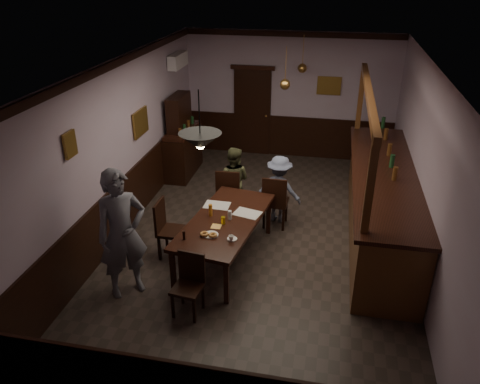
% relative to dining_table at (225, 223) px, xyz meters
% --- Properties ---
extents(room, '(5.01, 8.01, 3.01)m').
position_rel_dining_table_xyz_m(room, '(0.48, 0.80, 0.81)').
color(room, '#2D2621').
rests_on(room, ground).
extents(dining_table, '(1.32, 2.32, 0.75)m').
position_rel_dining_table_xyz_m(dining_table, '(0.00, 0.00, 0.00)').
color(dining_table, black).
rests_on(dining_table, ground).
extents(chair_far_left, '(0.46, 0.46, 1.02)m').
position_rel_dining_table_xyz_m(chair_far_left, '(-0.24, 1.32, -0.13)').
color(chair_far_left, black).
rests_on(chair_far_left, ground).
extents(chair_far_right, '(0.46, 0.46, 1.02)m').
position_rel_dining_table_xyz_m(chair_far_right, '(0.64, 1.18, -0.13)').
color(chair_far_right, black).
rests_on(chair_far_right, ground).
extents(chair_near, '(0.43, 0.43, 0.90)m').
position_rel_dining_table_xyz_m(chair_near, '(-0.20, -1.31, -0.19)').
color(chair_near, black).
rests_on(chair_near, ground).
extents(chair_side, '(0.43, 0.43, 0.99)m').
position_rel_dining_table_xyz_m(chair_side, '(-0.95, -0.07, -0.14)').
color(chair_side, black).
rests_on(chair_side, ground).
extents(person_standing, '(0.84, 0.82, 1.95)m').
position_rel_dining_table_xyz_m(person_standing, '(-1.22, -1.08, 0.29)').
color(person_standing, slate).
rests_on(person_standing, ground).
extents(person_seated_left, '(0.69, 0.56, 1.33)m').
position_rel_dining_table_xyz_m(person_seated_left, '(-0.21, 1.60, -0.02)').
color(person_seated_left, '#46492B').
rests_on(person_seated_left, ground).
extents(person_seated_right, '(0.91, 0.65, 1.28)m').
position_rel_dining_table_xyz_m(person_seated_right, '(0.68, 1.47, -0.04)').
color(person_seated_right, slate).
rests_on(person_seated_right, ground).
extents(newspaper_left, '(0.42, 0.30, 0.01)m').
position_rel_dining_table_xyz_m(newspaper_left, '(-0.24, 0.42, 0.07)').
color(newspaper_left, silver).
rests_on(newspaper_left, dining_table).
extents(newspaper_right, '(0.48, 0.40, 0.01)m').
position_rel_dining_table_xyz_m(newspaper_right, '(0.31, 0.25, 0.07)').
color(newspaper_right, silver).
rests_on(newspaper_right, dining_table).
extents(napkin, '(0.17, 0.17, 0.00)m').
position_rel_dining_table_xyz_m(napkin, '(-0.08, -0.25, 0.07)').
color(napkin, '#FFC35D').
rests_on(napkin, dining_table).
extents(saucer, '(0.15, 0.15, 0.01)m').
position_rel_dining_table_xyz_m(saucer, '(0.24, -0.56, 0.07)').
color(saucer, white).
rests_on(saucer, dining_table).
extents(coffee_cup, '(0.09, 0.09, 0.07)m').
position_rel_dining_table_xyz_m(coffee_cup, '(0.23, -0.60, 0.11)').
color(coffee_cup, white).
rests_on(coffee_cup, saucer).
extents(pastry_plate, '(0.22, 0.22, 0.01)m').
position_rel_dining_table_xyz_m(pastry_plate, '(-0.10, -0.51, 0.07)').
color(pastry_plate, white).
rests_on(pastry_plate, dining_table).
extents(pastry_ring_a, '(0.13, 0.13, 0.04)m').
position_rel_dining_table_xyz_m(pastry_ring_a, '(-0.19, -0.55, 0.10)').
color(pastry_ring_a, '#C68C47').
rests_on(pastry_ring_a, pastry_plate).
extents(pastry_ring_b, '(0.13, 0.13, 0.04)m').
position_rel_dining_table_xyz_m(pastry_ring_b, '(-0.06, -0.55, 0.10)').
color(pastry_ring_b, '#C68C47').
rests_on(pastry_ring_b, pastry_plate).
extents(soda_can, '(0.07, 0.07, 0.12)m').
position_rel_dining_table_xyz_m(soda_can, '(0.00, -0.15, 0.12)').
color(soda_can, gold).
rests_on(soda_can, dining_table).
extents(beer_glass, '(0.06, 0.06, 0.20)m').
position_rel_dining_table_xyz_m(beer_glass, '(-0.25, 0.06, 0.16)').
color(beer_glass, '#BF721E').
rests_on(beer_glass, dining_table).
extents(water_glass, '(0.06, 0.06, 0.15)m').
position_rel_dining_table_xyz_m(water_glass, '(0.07, 0.01, 0.14)').
color(water_glass, silver).
rests_on(water_glass, dining_table).
extents(pepper_mill, '(0.04, 0.04, 0.14)m').
position_rel_dining_table_xyz_m(pepper_mill, '(-0.45, -0.70, 0.13)').
color(pepper_mill, black).
rests_on(pepper_mill, dining_table).
extents(sideboard, '(0.49, 1.38, 1.82)m').
position_rel_dining_table_xyz_m(sideboard, '(-1.73, 3.18, 0.04)').
color(sideboard, black).
rests_on(sideboard, ground).
extents(bar_counter, '(1.07, 4.61, 2.58)m').
position_rel_dining_table_xyz_m(bar_counter, '(2.48, 1.28, -0.04)').
color(bar_counter, '#552E16').
rests_on(bar_counter, ground).
extents(door_back, '(0.90, 0.06, 2.10)m').
position_rel_dining_table_xyz_m(door_back, '(-0.42, 4.75, 0.36)').
color(door_back, black).
rests_on(door_back, ground).
extents(ac_unit, '(0.20, 0.85, 0.30)m').
position_rel_dining_table_xyz_m(ac_unit, '(-1.90, 3.70, 1.76)').
color(ac_unit, white).
rests_on(ac_unit, ground).
extents(picture_left_small, '(0.04, 0.28, 0.36)m').
position_rel_dining_table_xyz_m(picture_left_small, '(-1.98, -0.80, 1.46)').
color(picture_left_small, olive).
rests_on(picture_left_small, ground).
extents(picture_left_large, '(0.04, 0.62, 0.48)m').
position_rel_dining_table_xyz_m(picture_left_large, '(-1.98, 1.60, 1.01)').
color(picture_left_large, olive).
rests_on(picture_left_large, ground).
extents(picture_back, '(0.55, 0.04, 0.42)m').
position_rel_dining_table_xyz_m(picture_back, '(1.38, 4.76, 1.11)').
color(picture_back, olive).
rests_on(picture_back, ground).
extents(pendant_iron, '(0.56, 0.56, 0.78)m').
position_rel_dining_table_xyz_m(pendant_iron, '(-0.12, -0.79, 1.65)').
color(pendant_iron, black).
rests_on(pendant_iron, ground).
extents(pendant_brass_mid, '(0.20, 0.20, 0.81)m').
position_rel_dining_table_xyz_m(pendant_brass_mid, '(0.58, 2.61, 1.61)').
color(pendant_brass_mid, '#BF8C3F').
rests_on(pendant_brass_mid, ground).
extents(pendant_brass_far, '(0.20, 0.20, 0.81)m').
position_rel_dining_table_xyz_m(pendant_brass_far, '(0.78, 4.15, 1.61)').
color(pendant_brass_far, '#BF8C3F').
rests_on(pendant_brass_far, ground).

